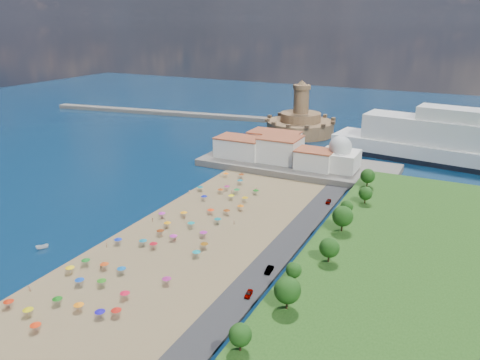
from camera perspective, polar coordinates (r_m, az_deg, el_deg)
The scene contains 12 objects.
ground at distance 162.20m, azimuth -5.24°, elevation -5.05°, with size 700.00×700.00×0.00m, color #071938.
terrace at distance 219.65m, azimuth 7.02°, elevation 1.83°, with size 90.00×36.00×3.00m, color #59544C.
jetty at distance 258.67m, azimuth 5.07°, elevation 4.48°, with size 18.00×70.00×2.40m, color #59544C.
breakwater at distance 342.59m, azimuth -7.58°, elevation 8.02°, with size 200.00×7.00×2.60m, color #59544C.
waterfront_buildings at distance 222.91m, azimuth 3.98°, elevation 3.90°, with size 57.00×29.00×11.00m.
domed_building at distance 210.19m, azimuth 12.05°, elevation 2.88°, with size 16.00×16.00×15.00m.
fortress at distance 284.82m, azimuth 7.36°, elevation 6.89°, with size 40.00×40.00×32.40m.
beach_parasols at distance 151.78m, azimuth -8.25°, elevation -6.05°, with size 31.11×117.65×2.20m.
beachgoers at distance 162.47m, azimuth -7.43°, elevation -4.67°, with size 29.78×102.02×1.88m.
moored_boats at distance 149.60m, azimuth -25.53°, elevation -8.86°, with size 4.34×22.24×1.46m.
parked_cars at distance 144.09m, azimuth 6.31°, elevation -7.74°, with size 2.07×73.32×1.39m.
hillside_trees at distance 134.73m, azimuth 11.25°, elevation -5.85°, with size 10.13×108.88×7.91m.
Camera 1 is at (79.10, -125.23, 66.12)m, focal length 35.00 mm.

